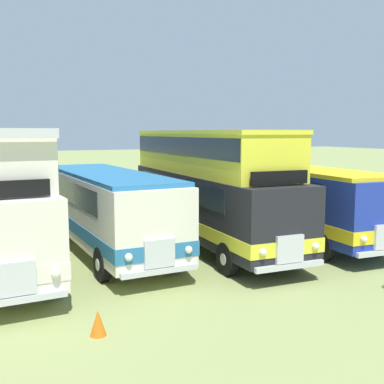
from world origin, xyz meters
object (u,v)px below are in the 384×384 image
object	(u,v)px
bus_seventh_in_row	(208,183)
bus_eighth_in_row	(288,195)
bus_sixth_in_row	(107,206)
cone_mid_row	(98,323)

from	to	relation	value
bus_seventh_in_row	bus_eighth_in_row	bearing A→B (deg)	2.05
bus_sixth_in_row	bus_eighth_in_row	size ratio (longest dim) A/B	0.87
bus_sixth_in_row	bus_eighth_in_row	world-z (taller)	same
bus_seventh_in_row	bus_eighth_in_row	distance (m)	3.96
bus_seventh_in_row	bus_eighth_in_row	xyz separation A→B (m)	(3.90, 0.14, -0.72)
bus_sixth_in_row	bus_eighth_in_row	distance (m)	7.81
bus_seventh_in_row	cone_mid_row	xyz separation A→B (m)	(-5.94, -6.54, -2.18)
bus_eighth_in_row	cone_mid_row	distance (m)	11.98
bus_sixth_in_row	cone_mid_row	xyz separation A→B (m)	(-2.04, -7.02, -1.46)
bus_eighth_in_row	bus_sixth_in_row	bearing A→B (deg)	177.50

